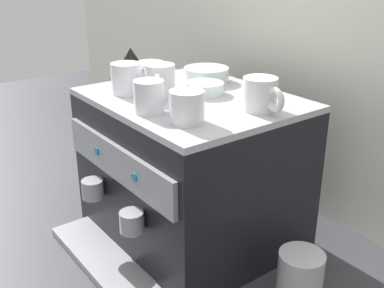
# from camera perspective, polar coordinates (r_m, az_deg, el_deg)

# --- Properties ---
(ground_plane) EXTENTS (4.00, 4.00, 0.00)m
(ground_plane) POSITION_cam_1_polar(r_m,az_deg,el_deg) (1.36, 0.00, -10.59)
(ground_plane) COLOR #38383D
(tiled_backsplash_wall) EXTENTS (2.80, 0.03, 1.18)m
(tiled_backsplash_wall) POSITION_cam_1_polar(r_m,az_deg,el_deg) (1.42, 12.95, 15.72)
(tiled_backsplash_wall) COLOR silver
(tiled_backsplash_wall) RESTS_ON ground_plane
(espresso_machine) EXTENTS (0.52, 0.54, 0.40)m
(espresso_machine) POSITION_cam_1_polar(r_m,az_deg,el_deg) (1.26, -0.19, -3.08)
(espresso_machine) COLOR black
(espresso_machine) RESTS_ON ground_plane
(ceramic_cup_0) EXTENTS (0.11, 0.07, 0.07)m
(ceramic_cup_0) POSITION_cam_1_polar(r_m,az_deg,el_deg) (1.07, -5.30, 5.80)
(ceramic_cup_0) COLOR white
(ceramic_cup_0) RESTS_ON espresso_machine
(ceramic_cup_1) EXTENTS (0.11, 0.08, 0.07)m
(ceramic_cup_1) POSITION_cam_1_polar(r_m,az_deg,el_deg) (1.00, -0.75, 4.59)
(ceramic_cup_1) COLOR white
(ceramic_cup_1) RESTS_ON espresso_machine
(ceramic_cup_2) EXTENTS (0.08, 0.12, 0.08)m
(ceramic_cup_2) POSITION_cam_1_polar(r_m,az_deg,el_deg) (1.22, -7.80, 7.91)
(ceramic_cup_2) COLOR white
(ceramic_cup_2) RESTS_ON espresso_machine
(ceramic_cup_3) EXTENTS (0.12, 0.08, 0.08)m
(ceramic_cup_3) POSITION_cam_1_polar(r_m,az_deg,el_deg) (1.09, 8.38, 5.96)
(ceramic_cup_3) COLOR white
(ceramic_cup_3) RESTS_ON espresso_machine
(ceramic_cup_4) EXTENTS (0.08, 0.10, 0.07)m
(ceramic_cup_4) POSITION_cam_1_polar(r_m,az_deg,el_deg) (1.28, -5.22, 8.40)
(ceramic_cup_4) COLOR white
(ceramic_cup_4) RESTS_ON espresso_machine
(ceramic_cup_5) EXTENTS (0.11, 0.09, 0.08)m
(ceramic_cup_5) POSITION_cam_1_polar(r_m,az_deg,el_deg) (1.19, -3.93, 7.64)
(ceramic_cup_5) COLOR white
(ceramic_cup_5) RESTS_ON espresso_machine
(ceramic_bowl_0) EXTENTS (0.10, 0.10, 0.03)m
(ceramic_bowl_0) POSITION_cam_1_polar(r_m,az_deg,el_deg) (1.22, 1.41, 6.81)
(ceramic_bowl_0) COLOR silver
(ceramic_bowl_0) RESTS_ON espresso_machine
(ceramic_bowl_1) EXTENTS (0.13, 0.13, 0.04)m
(ceramic_bowl_1) POSITION_cam_1_polar(r_m,az_deg,el_deg) (1.33, 1.73, 8.38)
(ceramic_bowl_1) COLOR silver
(ceramic_bowl_1) RESTS_ON espresso_machine
(coffee_grinder) EXTENTS (0.16, 0.16, 0.46)m
(coffee_grinder) POSITION_cam_1_polar(r_m,az_deg,el_deg) (1.61, -7.07, 3.14)
(coffee_grinder) COLOR #333338
(coffee_grinder) RESTS_ON ground_plane
(milk_pitcher) EXTENTS (0.10, 0.10, 0.14)m
(milk_pitcher) POSITION_cam_1_polar(r_m,az_deg,el_deg) (1.11, 12.93, -15.75)
(milk_pitcher) COLOR #B7B7BC
(milk_pitcher) RESTS_ON ground_plane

